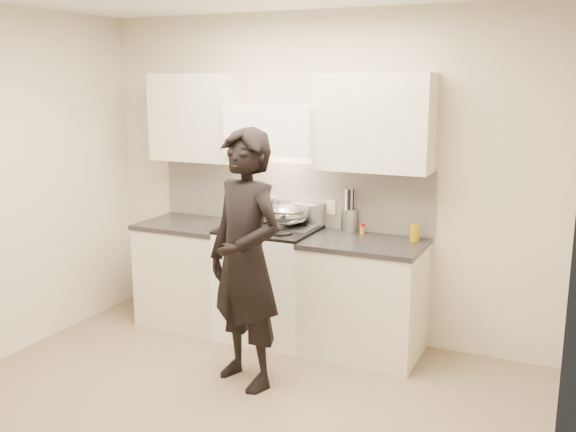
{
  "coord_description": "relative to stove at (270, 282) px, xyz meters",
  "views": [
    {
      "loc": [
        2.0,
        -3.21,
        2.15
      ],
      "look_at": [
        0.04,
        1.05,
        1.15
      ],
      "focal_mm": 40.0,
      "sensor_mm": 36.0,
      "label": 1
    }
  ],
  "objects": [
    {
      "name": "stove",
      "position": [
        0.0,
        0.0,
        0.0
      ],
      "size": [
        0.76,
        0.65,
        0.96
      ],
      "color": "white",
      "rests_on": "ground"
    },
    {
      "name": "wok",
      "position": [
        0.12,
        0.09,
        0.58
      ],
      "size": [
        0.36,
        0.44,
        0.29
      ],
      "color": "#B4B5BE",
      "rests_on": "stove"
    },
    {
      "name": "utensil_crock",
      "position": [
        0.61,
        0.25,
        0.55
      ],
      "size": [
        0.13,
        0.13,
        0.36
      ],
      "color": "#B3B3B3",
      "rests_on": "counter_right"
    },
    {
      "name": "counter_left",
      "position": [
        -0.78,
        0.0,
        -0.01
      ],
      "size": [
        0.82,
        0.67,
        0.92
      ],
      "color": "beige",
      "rests_on": "ground"
    },
    {
      "name": "room_shell",
      "position": [
        0.24,
        -1.05,
        1.12
      ],
      "size": [
        4.04,
        3.54,
        2.7
      ],
      "color": "beige",
      "rests_on": "ground"
    },
    {
      "name": "spice_jar",
      "position": [
        0.74,
        0.21,
        0.49
      ],
      "size": [
        0.04,
        0.04,
        0.09
      ],
      "color": "#C78418",
      "rests_on": "counter_right"
    },
    {
      "name": "ground_plane",
      "position": [
        0.3,
        -1.42,
        -0.47
      ],
      "size": [
        4.0,
        4.0,
        0.0
      ],
      "primitive_type": "plane",
      "color": "#7E6B53"
    },
    {
      "name": "oil_glass",
      "position": [
        1.18,
        0.17,
        0.51
      ],
      "size": [
        0.08,
        0.08,
        0.13
      ],
      "color": "#A57B03",
      "rests_on": "counter_right"
    },
    {
      "name": "stock_pot",
      "position": [
        -0.2,
        -0.12,
        0.57
      ],
      "size": [
        0.37,
        0.34,
        0.18
      ],
      "color": "#B4B5BE",
      "rests_on": "stove"
    },
    {
      "name": "person",
      "position": [
        0.23,
        -0.85,
        0.44
      ],
      "size": [
        0.79,
        0.66,
        1.83
      ],
      "primitive_type": "imported",
      "rotation": [
        0.0,
        0.0,
        -0.39
      ],
      "color": "black",
      "rests_on": "ground"
    },
    {
      "name": "counter_right",
      "position": [
        0.83,
        0.0,
        -0.01
      ],
      "size": [
        0.92,
        0.67,
        0.92
      ],
      "color": "beige",
      "rests_on": "ground"
    }
  ]
}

